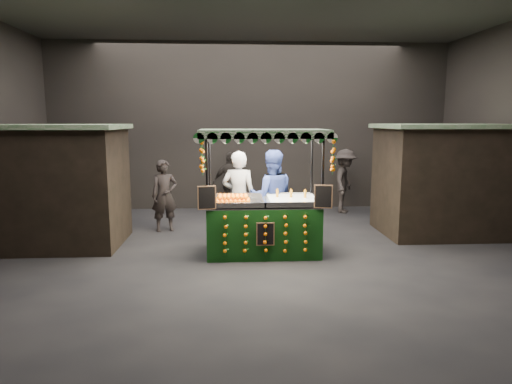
{
  "coord_description": "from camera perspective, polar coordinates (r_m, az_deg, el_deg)",
  "views": [
    {
      "loc": [
        -0.64,
        -8.85,
        2.67
      ],
      "look_at": [
        -0.09,
        0.56,
        1.19
      ],
      "focal_mm": 31.85,
      "sensor_mm": 36.0,
      "label": 1
    }
  ],
  "objects": [
    {
      "name": "shopper_4",
      "position": [
        12.07,
        -17.55,
        0.24
      ],
      "size": [
        1.05,
        0.84,
        1.87
      ],
      "rotation": [
        0.0,
        0.0,
        3.45
      ],
      "color": "#292521",
      "rests_on": "ground"
    },
    {
      "name": "ground",
      "position": [
        9.27,
        0.74,
        -7.83
      ],
      "size": [
        12.0,
        12.0,
        0.0
      ],
      "primitive_type": "plane",
      "color": "black",
      "rests_on": "ground"
    },
    {
      "name": "vendor_grey",
      "position": [
        9.97,
        -2.18,
        -0.64
      ],
      "size": [
        0.81,
        0.6,
        2.03
      ],
      "rotation": [
        0.0,
        0.0,
        2.98
      ],
      "color": "gray",
      "rests_on": "ground"
    },
    {
      "name": "market_hall",
      "position": [
        8.9,
        0.79,
        13.51
      ],
      "size": [
        12.1,
        10.1,
        5.05
      ],
      "color": "black",
      "rests_on": "ground"
    },
    {
      "name": "neighbour_stall_right",
      "position": [
        11.59,
        22.43,
        1.5
      ],
      "size": [
        3.0,
        2.2,
        2.6
      ],
      "color": "black",
      "rests_on": "ground"
    },
    {
      "name": "neighbour_stall_left",
      "position": [
        10.63,
        -24.06,
        0.78
      ],
      "size": [
        3.0,
        2.2,
        2.6
      ],
      "color": "black",
      "rests_on": "ground"
    },
    {
      "name": "shopper_1",
      "position": [
        11.7,
        19.27,
        -0.49
      ],
      "size": [
        1.04,
        1.06,
        1.72
      ],
      "rotation": [
        0.0,
        0.0,
        -0.85
      ],
      "color": "black",
      "rests_on": "ground"
    },
    {
      "name": "shopper_0",
      "position": [
        11.24,
        -11.41,
        -0.46
      ],
      "size": [
        0.74,
        0.6,
        1.74
      ],
      "rotation": [
        0.0,
        0.0,
        0.32
      ],
      "color": "black",
      "rests_on": "ground"
    },
    {
      "name": "shopper_3",
      "position": [
        13.5,
        11.1,
        1.36
      ],
      "size": [
        1.12,
        1.38,
        1.86
      ],
      "rotation": [
        0.0,
        0.0,
        1.15
      ],
      "color": "#2B2523",
      "rests_on": "ground"
    },
    {
      "name": "shopper_5",
      "position": [
        12.48,
        20.98,
        0.42
      ],
      "size": [
        1.4,
        1.8,
        1.91
      ],
      "rotation": [
        0.0,
        0.0,
        2.12
      ],
      "color": "black",
      "rests_on": "ground"
    },
    {
      "name": "juice_stall",
      "position": [
        9.14,
        0.96,
        -3.03
      ],
      "size": [
        2.59,
        1.52,
        2.51
      ],
      "color": "black",
      "rests_on": "ground"
    },
    {
      "name": "vendor_blue",
      "position": [
        9.96,
        1.96,
        -0.59
      ],
      "size": [
        1.01,
        0.79,
        2.05
      ],
      "rotation": [
        0.0,
        0.0,
        3.16
      ],
      "color": "navy",
      "rests_on": "ground"
    },
    {
      "name": "shopper_2",
      "position": [
        13.19,
        -3.14,
        1.16
      ],
      "size": [
        1.07,
        0.49,
        1.78
      ],
      "rotation": [
        0.0,
        0.0,
        3.09
      ],
      "color": "#2C2724",
      "rests_on": "ground"
    }
  ]
}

